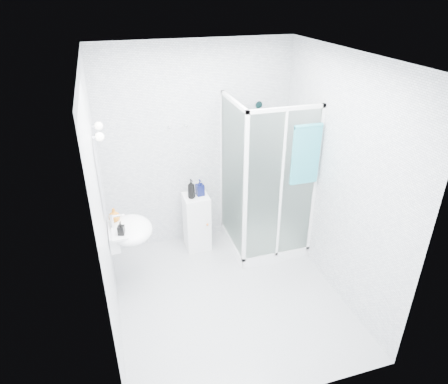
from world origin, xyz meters
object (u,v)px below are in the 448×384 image
object	(u,v)px
shower_enclosure	(261,219)
wall_basin	(128,230)
shampoo_bottle_b	(200,187)
shampoo_bottle_a	(191,189)
soap_dispenser_orange	(114,215)
storage_cabinet	(197,222)
soap_dispenser_black	(121,228)
hand_towel	(306,153)

from	to	relation	value
shower_enclosure	wall_basin	distance (m)	1.72
shampoo_bottle_b	shower_enclosure	bearing A→B (deg)	-23.25
wall_basin	shampoo_bottle_a	size ratio (longest dim) A/B	2.24
wall_basin	soap_dispenser_orange	xyz separation A→B (m)	(-0.12, 0.12, 0.14)
shampoo_bottle_a	storage_cabinet	bearing A→B (deg)	21.54
soap_dispenser_black	storage_cabinet	bearing A→B (deg)	38.67
shower_enclosure	soap_dispenser_orange	world-z (taller)	shower_enclosure
shampoo_bottle_b	soap_dispenser_orange	xyz separation A→B (m)	(-1.07, -0.50, 0.07)
storage_cabinet	soap_dispenser_black	size ratio (longest dim) A/B	5.18
soap_dispenser_orange	soap_dispenser_black	bearing A→B (deg)	-79.73
soap_dispenser_orange	shower_enclosure	bearing A→B (deg)	6.23
storage_cabinet	soap_dispenser_black	distance (m)	1.34
wall_basin	shampoo_bottle_a	world-z (taller)	same
hand_towel	soap_dispenser_orange	xyz separation A→B (m)	(-2.11, 0.21, -0.54)
wall_basin	shampoo_bottle_a	bearing A→B (deg)	35.30
hand_towel	soap_dispenser_black	world-z (taller)	hand_towel
soap_dispenser_orange	shampoo_bottle_b	bearing A→B (deg)	25.16
wall_basin	soap_dispenser_orange	distance (m)	0.23
shampoo_bottle_a	soap_dispenser_black	world-z (taller)	same
soap_dispenser_orange	shampoo_bottle_a	bearing A→B (deg)	25.94
soap_dispenser_orange	storage_cabinet	bearing A→B (deg)	25.68
hand_towel	shampoo_bottle_b	xyz separation A→B (m)	(-1.04, 0.71, -0.61)
shampoo_bottle_a	shampoo_bottle_b	xyz separation A→B (m)	(0.12, 0.04, -0.02)
storage_cabinet	soap_dispenser_orange	world-z (taller)	soap_dispenser_orange
hand_towel	shampoo_bottle_a	bearing A→B (deg)	150.10
wall_basin	soap_dispenser_orange	size ratio (longest dim) A/B	3.59
hand_towel	storage_cabinet	bearing A→B (deg)	147.87
shower_enclosure	wall_basin	size ratio (longest dim) A/B	3.57
soap_dispenser_orange	soap_dispenser_black	world-z (taller)	soap_dispenser_orange
storage_cabinet	soap_dispenser_orange	size ratio (longest dim) A/B	4.86
shampoo_bottle_b	shampoo_bottle_a	bearing A→B (deg)	-161.30
storage_cabinet	shampoo_bottle_a	world-z (taller)	shampoo_bottle_a
storage_cabinet	shower_enclosure	bearing A→B (deg)	-20.90
shower_enclosure	shampoo_bottle_b	world-z (taller)	shower_enclosure
wall_basin	soap_dispenser_orange	world-z (taller)	soap_dispenser_orange
hand_towel	shampoo_bottle_a	size ratio (longest dim) A/B	2.78
storage_cabinet	soap_dispenser_black	bearing A→B (deg)	-141.66
shower_enclosure	shampoo_bottle_a	distance (m)	0.98
shower_enclosure	shampoo_bottle_a	xyz separation A→B (m)	(-0.83, 0.27, 0.44)
shower_enclosure	storage_cabinet	distance (m)	0.83
wall_basin	soap_dispenser_black	world-z (taller)	same
shampoo_bottle_a	shampoo_bottle_b	distance (m)	0.13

